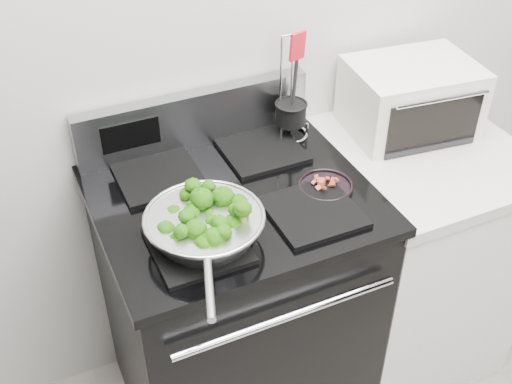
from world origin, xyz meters
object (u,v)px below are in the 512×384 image
gas_range (236,304)px  skillet (205,225)px  bacon_plate (326,183)px  toaster_oven (411,98)px  utensil_holder (291,118)px

gas_range → skillet: gas_range is taller
bacon_plate → toaster_oven: 0.50m
skillet → bacon_plate: size_ratio=3.05×
skillet → bacon_plate: skillet is taller
skillet → gas_range: bearing=65.4°
gas_range → skillet: bearing=-132.9°
skillet → bacon_plate: bearing=27.9°
gas_range → bacon_plate: 0.55m
gas_range → toaster_oven: bearing=10.7°
gas_range → utensil_holder: size_ratio=3.12×
skillet → toaster_oven: size_ratio=1.13×
bacon_plate → utensil_holder: bearing=83.1°
gas_range → toaster_oven: size_ratio=2.59×
gas_range → skillet: 0.55m
gas_range → utensil_holder: (0.30, 0.21, 0.53)m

